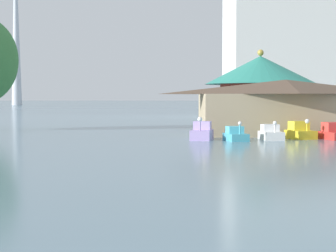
{
  "coord_description": "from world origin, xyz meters",
  "views": [
    {
      "loc": [
        -0.63,
        -7.16,
        3.22
      ],
      "look_at": [
        0.76,
        26.02,
        1.66
      ],
      "focal_mm": 62.47,
      "sensor_mm": 36.0,
      "label": 1
    }
  ],
  "objects": [
    {
      "name": "pedal_boat_white",
      "position": [
        9.36,
        38.19,
        0.48
      ],
      "size": [
        1.6,
        2.81,
        1.52
      ],
      "rotation": [
        0.0,
        0.0,
        -1.52
      ],
      "color": "white",
      "rests_on": "ground"
    },
    {
      "name": "distant_broadcast_tower",
      "position": [
        -66.64,
        300.28,
        48.8
      ],
      "size": [
        7.16,
        7.16,
        123.19
      ],
      "color": "silver",
      "rests_on": "ground"
    },
    {
      "name": "background_building_block",
      "position": [
        33.69,
        96.54,
        13.5
      ],
      "size": [
        39.12,
        16.94,
        26.96
      ],
      "color": "silver",
      "rests_on": "ground"
    },
    {
      "name": "pedal_boat_yellow",
      "position": [
        11.97,
        39.22,
        0.56
      ],
      "size": [
        2.2,
        2.85,
        1.63
      ],
      "rotation": [
        0.0,
        0.0,
        -1.33
      ],
      "color": "yellow",
      "rests_on": "ground"
    },
    {
      "name": "pedal_boat_cyan",
      "position": [
        6.4,
        37.12,
        0.44
      ],
      "size": [
        1.76,
        2.6,
        1.53
      ],
      "rotation": [
        0.0,
        0.0,
        -1.41
      ],
      "color": "#4CB7CC",
      "rests_on": "ground"
    },
    {
      "name": "boathouse",
      "position": [
        11.91,
        43.82,
        2.55
      ],
      "size": [
        16.05,
        6.93,
        4.9
      ],
      "color": "tan",
      "rests_on": "ground"
    },
    {
      "name": "pedal_boat_lavender",
      "position": [
        3.95,
        38.34,
        0.58
      ],
      "size": [
        2.14,
        3.06,
        1.84
      ],
      "rotation": [
        0.0,
        0.0,
        -1.81
      ],
      "color": "#B299D8",
      "rests_on": "ground"
    },
    {
      "name": "pedal_boat_red",
      "position": [
        14.35,
        38.34,
        0.53
      ],
      "size": [
        1.91,
        2.94,
        1.5
      ],
      "rotation": [
        0.0,
        0.0,
        -1.37
      ],
      "color": "red",
      "rests_on": "ground"
    },
    {
      "name": "green_roof_pavilion",
      "position": [
        12.07,
        55.94,
        4.57
      ],
      "size": [
        12.09,
        12.09,
        8.56
      ],
      "color": "#993328",
      "rests_on": "ground"
    }
  ]
}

